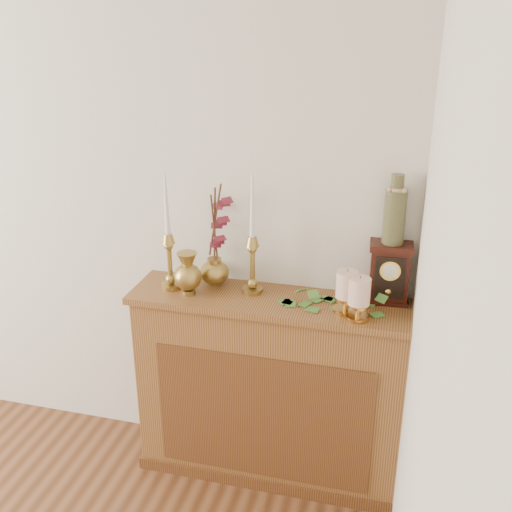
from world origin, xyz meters
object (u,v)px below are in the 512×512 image
(bud_vase, at_px, (188,274))
(ginger_jar, at_px, (219,238))
(candlestick_left, at_px, (169,252))
(candlestick_center, at_px, (252,256))
(ceramic_vase, at_px, (395,213))
(mantel_clock, at_px, (389,273))

(bud_vase, distance_m, ginger_jar, 0.22)
(candlestick_left, height_order, ginger_jar, candlestick_left)
(candlestick_center, bearing_deg, candlestick_left, -172.56)
(candlestick_left, xyz_separation_m, bud_vase, (0.10, -0.04, -0.08))
(candlestick_left, relative_size, candlestick_center, 0.98)
(bud_vase, xyz_separation_m, ceramic_vase, (0.85, 0.15, 0.30))
(ginger_jar, relative_size, mantel_clock, 1.83)
(ceramic_vase, bearing_deg, mantel_clock, -85.91)
(bud_vase, bearing_deg, mantel_clock, 10.14)
(bud_vase, bearing_deg, candlestick_center, 17.82)
(candlestick_left, distance_m, mantel_clock, 0.95)
(bud_vase, bearing_deg, candlestick_left, 158.54)
(candlestick_left, relative_size, mantel_clock, 1.99)
(candlestick_center, height_order, bud_vase, candlestick_center)
(mantel_clock, bearing_deg, candlestick_center, -177.64)
(candlestick_center, height_order, ceramic_vase, ceramic_vase)
(bud_vase, bearing_deg, ginger_jar, 56.98)
(candlestick_left, bearing_deg, ceramic_vase, 6.98)
(candlestick_left, relative_size, bud_vase, 2.71)
(mantel_clock, xyz_separation_m, ceramic_vase, (-0.00, 0.00, 0.26))
(candlestick_left, bearing_deg, bud_vase, -21.46)
(bud_vase, relative_size, ceramic_vase, 0.67)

